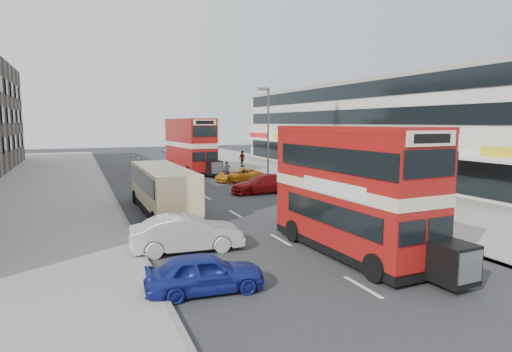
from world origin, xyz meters
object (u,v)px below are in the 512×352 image
bus_second (190,146)px  cyclist (227,176)px  bus_main (352,190)px  car_right_c (205,163)px  car_right_a (262,184)px  pedestrian_far (242,159)px  car_left_near (205,273)px  pedestrian_near (319,180)px  car_left_front (187,233)px  car_right_b (239,175)px  coach (163,188)px  street_lamp (267,128)px

bus_second → cyclist: (0.98, -8.81, -2.21)m
bus_main → car_right_c: bearing=-98.3°
car_right_c → cyclist: (-1.56, -12.56, 0.07)m
car_right_a → pedestrian_far: bearing=162.9°
bus_main → car_right_c: size_ratio=2.57×
car_left_near → car_right_c: car_left_near is taller
pedestrian_near → car_left_front: bearing=-0.3°
car_right_c → pedestrian_far: pedestrian_far is taller
car_left_near → cyclist: 23.89m
car_right_a → car_right_b: size_ratio=1.11×
bus_second → car_right_a: size_ratio=2.06×
bus_main → coach: bearing=-66.0°
car_right_a → car_left_front: bearing=-36.7°
coach → pedestrian_far: 24.78m
bus_second → car_right_c: size_ratio=2.85×
car_right_a → car_right_b: (0.50, 6.39, -0.10)m
car_right_c → pedestrian_far: (4.13, -1.30, 0.48)m
coach → car_right_c: bearing=67.9°
coach → bus_second: bearing=70.7°
bus_main → car_right_a: 15.41m
street_lamp → bus_main: bearing=-104.3°
car_left_near → pedestrian_near: pedestrian_near is taller
car_right_a → car_right_b: 6.41m
bus_second → car_left_front: size_ratio=2.18×
car_left_front → car_right_b: car_left_front is taller
bus_second → street_lamp: bearing=104.8°
coach → car_left_front: 8.17m
car_right_b → cyclist: (-1.33, -0.60, 0.06)m
car_right_b → pedestrian_near: pedestrian_near is taller
bus_second → cyclist: 9.14m
street_lamp → pedestrian_far: (2.76, 13.19, -3.70)m
bus_main → pedestrian_near: (6.77, 13.64, -1.68)m
pedestrian_far → car_right_a: bearing=-129.5°
car_right_c → pedestrian_near: bearing=13.5°
car_left_near → car_right_a: bearing=-24.4°
bus_second → car_right_b: (2.31, -8.21, -2.27)m
coach → car_right_c: (8.90, 22.37, -0.87)m
car_left_front → cyclist: size_ratio=2.34×
bus_second → car_left_front: (-6.88, -26.75, -2.12)m
coach → cyclist: (7.34, 9.82, -0.80)m
bus_second → coach: (-6.36, -18.63, -1.41)m
car_right_c → cyclist: 12.65m
bus_second → car_left_near: size_ratio=2.71×
bus_main → coach: bus_main is taller
coach → pedestrian_far: bearing=57.8°
bus_second → car_left_near: bearing=71.4°
pedestrian_near → pedestrian_far: (0.81, 18.45, 0.15)m
car_left_front → street_lamp: bearing=-29.4°
street_lamp → cyclist: 5.42m
car_left_front → pedestrian_near: (12.75, 10.74, 0.17)m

